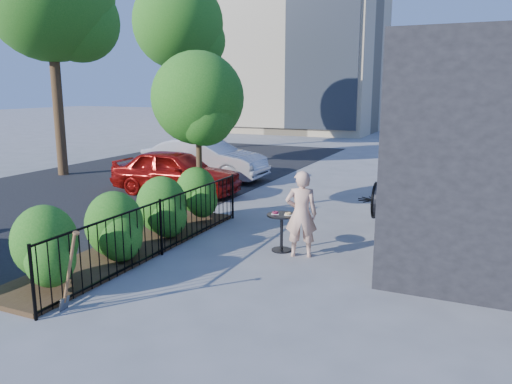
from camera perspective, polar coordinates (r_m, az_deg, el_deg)
The scene contains 13 objects.
ground at distance 9.06m, azimuth -2.78°, elevation -8.47°, with size 120.00×120.00×0.00m, color gray.
fence at distance 9.63m, azimuth -10.81°, elevation -3.93°, with size 0.05×6.05×1.10m.
planting_bed at distance 10.19m, azimuth -13.95°, elevation -6.25°, with size 1.30×6.00×0.08m, color #382616.
shrubs at distance 10.02m, azimuth -13.33°, elevation -2.59°, with size 1.10×5.60×1.24m.
patio_tree at distance 12.00m, azimuth -6.51°, elevation 9.96°, with size 2.20×2.20×3.94m.
street at distance 15.48m, azimuth -21.13°, elevation -0.65°, with size 9.00×30.00×0.01m, color black.
street_tree_near at distance 19.53m, azimuth -22.45°, elevation 19.18°, with size 4.40×4.40×8.28m.
street_tree_far at distance 25.72m, azimuth -8.82°, elevation 17.92°, with size 4.40×4.40×8.28m.
cafe_table at distance 9.74m, azimuth 2.95°, elevation -3.86°, with size 0.59×0.59×0.79m.
woman at distance 9.37m, azimuth 5.19°, elevation -2.53°, with size 0.60×0.39×1.65m, color #E3AD93.
shovel at distance 7.60m, azimuth -20.64°, elevation -8.94°, with size 0.42×0.16×1.25m.
car_red at distance 15.11m, azimuth -9.15°, elevation 2.30°, with size 1.59×3.95×1.35m, color #9C100D.
car_silver at distance 17.42m, azimuth -5.85°, elevation 3.79°, with size 1.52×4.34×1.43m, color #B5B5BB.
Camera 1 is at (3.88, -7.55, 3.15)m, focal length 35.00 mm.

